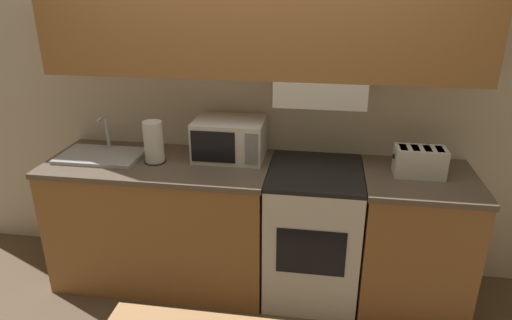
% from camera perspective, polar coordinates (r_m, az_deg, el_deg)
% --- Properties ---
extents(ground_plane, '(16.00, 16.00, 0.00)m').
position_cam_1_polar(ground_plane, '(3.72, 0.64, -11.95)').
color(ground_plane, brown).
extents(wall_back, '(5.20, 0.38, 2.55)m').
position_cam_1_polar(wall_back, '(3.08, 0.78, 11.18)').
color(wall_back, silver).
rests_on(wall_back, ground_plane).
extents(lower_counter_main, '(1.50, 0.69, 0.92)m').
position_cam_1_polar(lower_counter_main, '(3.35, -11.48, -7.39)').
color(lower_counter_main, '#A36B38').
rests_on(lower_counter_main, ground_plane).
extents(lower_counter_right_stub, '(0.70, 0.69, 0.92)m').
position_cam_1_polar(lower_counter_right_stub, '(3.22, 18.98, -9.44)').
color(lower_counter_right_stub, '#A36B38').
rests_on(lower_counter_right_stub, ground_plane).
extents(stove_range, '(0.60, 0.67, 0.92)m').
position_cam_1_polar(stove_range, '(3.17, 7.08, -8.91)').
color(stove_range, white).
rests_on(stove_range, ground_plane).
extents(microwave, '(0.47, 0.35, 0.27)m').
position_cam_1_polar(microwave, '(3.10, -3.30, 2.66)').
color(microwave, white).
rests_on(microwave, lower_counter_main).
extents(toaster, '(0.32, 0.17, 0.18)m').
position_cam_1_polar(toaster, '(3.00, 19.77, -0.18)').
color(toaster, white).
rests_on(toaster, lower_counter_right_stub).
extents(sink_basin, '(0.55, 0.35, 0.27)m').
position_cam_1_polar(sink_basin, '(3.31, -18.83, 0.59)').
color(sink_basin, '#B7BABF').
rests_on(sink_basin, lower_counter_main).
extents(paper_towel_roll, '(0.15, 0.15, 0.28)m').
position_cam_1_polar(paper_towel_roll, '(3.09, -12.68, 2.19)').
color(paper_towel_roll, black).
rests_on(paper_towel_roll, lower_counter_main).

